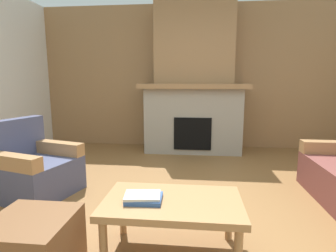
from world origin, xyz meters
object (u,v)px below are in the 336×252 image
coffee_table (172,207)px  fireplace (193,87)px  armchair (33,169)px  ottoman (32,247)px

coffee_table → fireplace: bearing=88.1°
armchair → coffee_table: size_ratio=0.94×
armchair → coffee_table: armchair is taller
fireplace → coffee_table: (-0.10, -3.13, -0.79)m
coffee_table → ottoman: size_ratio=1.92×
coffee_table → ottoman: (-0.90, -0.31, -0.18)m
coffee_table → ottoman: coffee_table is taller
armchair → coffee_table: 1.91m
fireplace → armchair: (-1.77, -2.20, -0.87)m
ottoman → coffee_table: bearing=19.0°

